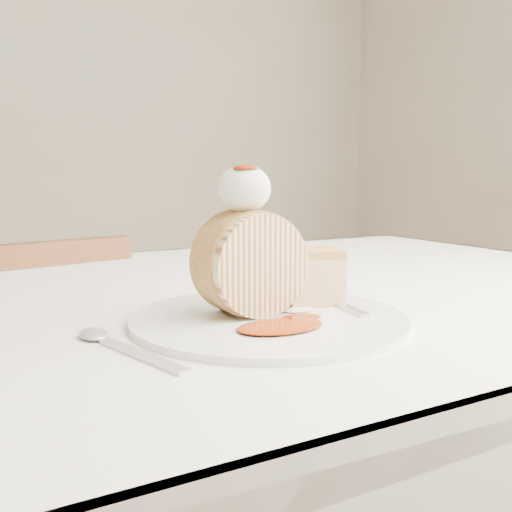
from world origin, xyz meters
TOP-DOWN VIEW (x-y plane):
  - table at (0.00, 0.20)m, footprint 1.40×0.90m
  - chair_far at (-0.24, 0.63)m, footprint 0.44×0.44m
  - plate at (-0.05, 0.01)m, footprint 0.35×0.35m
  - roulade_slice at (-0.06, 0.03)m, footprint 0.11×0.07m
  - cake_chunk at (0.03, 0.04)m, footprint 0.08×0.07m
  - whipped_cream at (-0.06, 0.04)m, footprint 0.06×0.06m
  - caramel_drizzle at (-0.07, 0.03)m, footprint 0.03×0.02m
  - caramel_pool at (-0.06, -0.04)m, footprint 0.10×0.08m
  - fork at (0.05, 0.02)m, footprint 0.05×0.18m
  - spoon at (-0.21, -0.04)m, footprint 0.06×0.16m

SIDE VIEW (x-z plane):
  - chair_far at x=-0.24m, z-range 0.06..0.85m
  - table at x=0.00m, z-range 0.29..1.04m
  - spoon at x=-0.21m, z-range 0.75..0.75m
  - plate at x=-0.05m, z-range 0.75..0.76m
  - fork at x=0.05m, z-range 0.76..0.76m
  - caramel_pool at x=-0.06m, z-range 0.76..0.76m
  - cake_chunk at x=0.03m, z-range 0.76..0.81m
  - roulade_slice at x=-0.06m, z-range 0.76..0.87m
  - whipped_cream at x=-0.06m, z-range 0.87..0.92m
  - caramel_drizzle at x=-0.07m, z-range 0.92..0.93m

